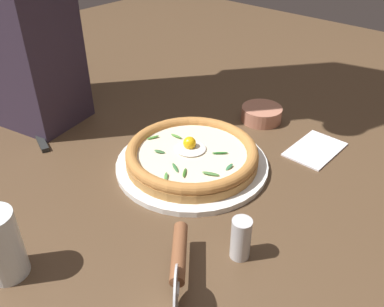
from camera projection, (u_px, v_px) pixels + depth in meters
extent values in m
cube|color=#513A26|center=(180.00, 163.00, 0.89)|extent=(2.40, 2.40, 0.03)
cylinder|color=white|center=(192.00, 164.00, 0.85)|extent=(0.32, 0.32, 0.01)
cylinder|color=#B57E40|center=(192.00, 158.00, 0.84)|extent=(0.27, 0.27, 0.02)
torus|color=#BB7A3B|center=(192.00, 152.00, 0.83)|extent=(0.27, 0.27, 0.02)
cylinder|color=#F8E5C2|center=(192.00, 153.00, 0.83)|extent=(0.23, 0.23, 0.00)
ellipsoid|color=white|center=(191.00, 148.00, 0.84)|extent=(0.07, 0.06, 0.01)
sphere|color=#F6B212|center=(188.00, 144.00, 0.83)|extent=(0.03, 0.03, 0.03)
ellipsoid|color=#377038|center=(175.00, 167.00, 0.78)|extent=(0.03, 0.02, 0.01)
ellipsoid|color=#216724|center=(220.00, 153.00, 0.83)|extent=(0.03, 0.03, 0.00)
ellipsoid|color=#54983D|center=(176.00, 136.00, 0.88)|extent=(0.03, 0.01, 0.01)
ellipsoid|color=#448732|center=(153.00, 137.00, 0.88)|extent=(0.02, 0.03, 0.01)
ellipsoid|color=#2F6A3F|center=(230.00, 167.00, 0.79)|extent=(0.01, 0.02, 0.01)
ellipsoid|color=#4B893C|center=(166.00, 177.00, 0.76)|extent=(0.02, 0.02, 0.01)
ellipsoid|color=#3A7227|center=(185.00, 173.00, 0.77)|extent=(0.02, 0.03, 0.01)
ellipsoid|color=#3E723D|center=(160.00, 151.00, 0.83)|extent=(0.03, 0.02, 0.01)
ellipsoid|color=#4A813E|center=(211.00, 174.00, 0.77)|extent=(0.03, 0.02, 0.01)
cylinder|color=#B47259|center=(262.00, 114.00, 1.01)|extent=(0.10, 0.10, 0.04)
cylinder|color=silver|center=(176.00, 295.00, 0.54)|extent=(0.06, 0.06, 0.08)
cylinder|color=silver|center=(176.00, 289.00, 0.55)|extent=(0.02, 0.02, 0.01)
cylinder|color=brown|center=(179.00, 253.00, 0.60)|extent=(0.09, 0.10, 0.02)
cube|color=silver|center=(31.00, 120.00, 1.02)|extent=(0.15, 0.07, 0.00)
cube|color=black|center=(41.00, 141.00, 0.93)|extent=(0.09, 0.04, 0.01)
cylinder|color=silver|center=(1.00, 245.00, 0.59)|extent=(0.06, 0.06, 0.12)
cylinder|color=white|center=(7.00, 261.00, 0.61)|extent=(0.06, 0.06, 0.05)
cube|color=white|center=(315.00, 149.00, 0.90)|extent=(0.09, 0.14, 0.01)
cylinder|color=silver|center=(241.00, 239.00, 0.63)|extent=(0.03, 0.03, 0.07)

